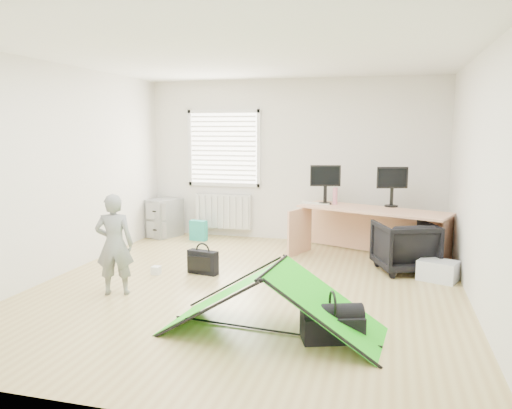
% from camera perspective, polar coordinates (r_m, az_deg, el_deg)
% --- Properties ---
extents(ground, '(5.50, 5.50, 0.00)m').
position_cam_1_polar(ground, '(6.04, -1.00, -9.50)').
color(ground, tan).
rests_on(ground, ground).
extents(back_wall, '(5.00, 0.02, 2.70)m').
position_cam_1_polar(back_wall, '(8.43, 4.16, 5.01)').
color(back_wall, silver).
rests_on(back_wall, ground).
extents(window, '(1.20, 0.06, 1.20)m').
position_cam_1_polar(window, '(8.69, -3.72, 6.44)').
color(window, silver).
rests_on(window, back_wall).
extents(radiator, '(1.00, 0.12, 0.60)m').
position_cam_1_polar(radiator, '(8.76, -3.73, -0.78)').
color(radiator, silver).
rests_on(radiator, back_wall).
extents(desk, '(2.26, 1.40, 0.73)m').
position_cam_1_polar(desk, '(7.48, 13.09, -3.27)').
color(desk, tan).
rests_on(desk, ground).
extents(filing_cabinet, '(0.61, 0.69, 0.67)m').
position_cam_1_polar(filing_cabinet, '(8.93, -10.50, -1.49)').
color(filing_cabinet, gray).
rests_on(filing_cabinet, ground).
extents(monitor_left, '(0.47, 0.20, 0.44)m').
position_cam_1_polar(monitor_left, '(7.72, 7.92, 1.67)').
color(monitor_left, black).
rests_on(monitor_left, desk).
extents(monitor_right, '(0.46, 0.23, 0.44)m').
position_cam_1_polar(monitor_right, '(7.67, 15.25, 1.38)').
color(monitor_right, black).
rests_on(monitor_right, desk).
extents(keyboard, '(0.43, 0.16, 0.02)m').
position_cam_1_polar(keyboard, '(7.75, 6.87, 0.14)').
color(keyboard, beige).
rests_on(keyboard, desk).
extents(thermos, '(0.09, 0.09, 0.26)m').
position_cam_1_polar(thermos, '(7.73, 9.02, 0.97)').
color(thermos, '#CC7285').
rests_on(thermos, desk).
extents(office_chair, '(0.94, 0.95, 0.67)m').
position_cam_1_polar(office_chair, '(6.92, 16.64, -4.64)').
color(office_chair, black).
rests_on(office_chair, ground).
extents(person, '(0.49, 0.40, 1.16)m').
position_cam_1_polar(person, '(5.90, -15.87, -4.41)').
color(person, slate).
rests_on(person, ground).
extents(kite, '(2.09, 1.07, 0.63)m').
position_cam_1_polar(kite, '(4.70, 1.86, -10.86)').
color(kite, '#1CC913').
rests_on(kite, ground).
extents(storage_crate, '(0.54, 0.46, 0.25)m').
position_cam_1_polar(storage_crate, '(6.68, 20.08, -7.10)').
color(storage_crate, silver).
rests_on(storage_crate, ground).
extents(tote_bag, '(0.30, 0.16, 0.34)m').
position_cam_1_polar(tote_bag, '(8.54, -6.59, -2.97)').
color(tote_bag, teal).
rests_on(tote_bag, ground).
extents(laptop_bag, '(0.43, 0.21, 0.31)m').
position_cam_1_polar(laptop_bag, '(6.59, -6.09, -6.58)').
color(laptop_bag, black).
rests_on(laptop_bag, ground).
extents(white_box, '(0.11, 0.11, 0.11)m').
position_cam_1_polar(white_box, '(6.69, -11.35, -7.39)').
color(white_box, silver).
rests_on(white_box, ground).
extents(duffel_bag, '(0.61, 0.44, 0.24)m').
position_cam_1_polar(duffel_bag, '(4.65, 8.69, -13.70)').
color(duffel_bag, black).
rests_on(duffel_bag, ground).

